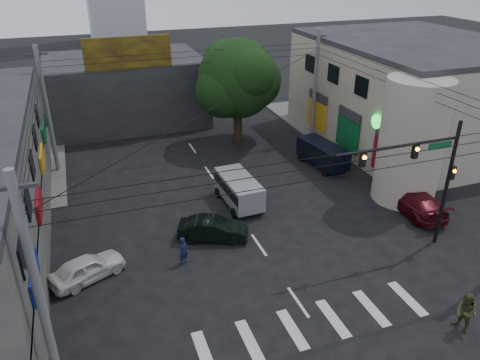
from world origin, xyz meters
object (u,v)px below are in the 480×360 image
utility_pole_far_right (315,86)px  traffic_officer (184,251)px  street_tree (238,79)px  silver_minivan (239,191)px  navy_van (323,155)px  dark_sedan (213,229)px  traffic_gantry (425,168)px  white_compact (87,268)px  maroon_sedan (414,201)px  utility_pole_far_left (48,112)px  pedestrian_olive (466,313)px  utility_pole_near_left (39,295)px

utility_pole_far_right → traffic_officer: 20.93m
street_tree → silver_minivan: (-3.50, -10.21, -4.54)m
navy_van → traffic_officer: (-12.75, -8.54, -0.11)m
dark_sedan → traffic_gantry: bearing=-91.8°
street_tree → navy_van: street_tree is taller
street_tree → white_compact: bearing=-131.5°
navy_van → traffic_gantry: bearing=168.9°
maroon_sedan → utility_pole_far_left: bearing=-30.1°
utility_pole_far_left → utility_pole_far_right: same height
white_compact → traffic_officer: traffic_officer is taller
traffic_gantry → utility_pole_far_left: utility_pole_far_left is taller
maroon_sedan → traffic_gantry: bearing=53.8°
street_tree → silver_minivan: bearing=-108.9°
white_compact → maroon_sedan: bearing=-114.4°
maroon_sedan → navy_van: 8.27m
white_compact → traffic_officer: size_ratio=2.56×
white_compact → pedestrian_olive: bearing=-146.0°
traffic_gantry → street_tree: bearing=102.0°
pedestrian_olive → dark_sedan: bearing=-154.1°
street_tree → silver_minivan: street_tree is taller
utility_pole_far_right → maroon_sedan: 14.27m
street_tree → utility_pole_far_right: 6.63m
utility_pole_far_right → traffic_gantry: bearing=-98.9°
utility_pole_far_left → navy_van: size_ratio=1.94×
white_compact → utility_pole_far_right: bearing=-79.5°
dark_sedan → navy_van: (10.64, 6.80, 0.26)m
dark_sedan → pedestrian_olive: (8.13, -10.45, 0.31)m
silver_minivan → maroon_sedan: bearing=-117.1°
street_tree → utility_pole_far_left: (-14.50, -1.00, -0.87)m
traffic_gantry → traffic_officer: traffic_gantry is taller
dark_sedan → navy_van: navy_van is taller
dark_sedan → silver_minivan: (2.72, 3.33, 0.28)m
street_tree → utility_pole_near_left: utility_pole_near_left is taller
traffic_gantry → utility_pole_far_right: 17.21m
utility_pole_near_left → utility_pole_far_right: bearing=44.3°
dark_sedan → traffic_officer: traffic_officer is taller
navy_van → pedestrian_olive: 17.44m
maroon_sedan → traffic_officer: (-14.83, -0.54, 0.06)m
traffic_gantry → dark_sedan: size_ratio=1.73×
traffic_officer → dark_sedan: bearing=4.2°
traffic_gantry → silver_minivan: traffic_gantry is taller
white_compact → traffic_officer: bearing=-119.5°
traffic_gantry → white_compact: bearing=169.6°
traffic_gantry → maroon_sedan: (2.68, 3.27, -4.10)m
navy_van → traffic_officer: size_ratio=2.97×
maroon_sedan → navy_van: navy_van is taller
traffic_gantry → traffic_officer: bearing=167.3°
traffic_gantry → white_compact: 17.76m
traffic_officer → pedestrian_olive: size_ratio=0.83×
utility_pole_far_left → dark_sedan: utility_pole_far_left is taller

